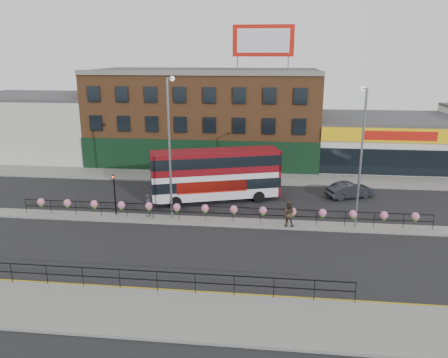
# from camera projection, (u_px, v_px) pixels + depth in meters

# --- Properties ---
(ground) EXTENTS (120.00, 120.00, 0.00)m
(ground) POSITION_uv_depth(u_px,v_px,m) (219.00, 223.00, 32.13)
(ground) COLOR black
(ground) RESTS_ON ground
(south_pavement) EXTENTS (60.00, 4.00, 0.15)m
(south_pavement) POSITION_uv_depth(u_px,v_px,m) (188.00, 315.00, 20.65)
(south_pavement) COLOR slate
(south_pavement) RESTS_ON ground
(north_pavement) EXTENTS (60.00, 4.00, 0.15)m
(north_pavement) POSITION_uv_depth(u_px,v_px,m) (234.00, 177.00, 43.57)
(north_pavement) COLOR slate
(north_pavement) RESTS_ON ground
(median) EXTENTS (60.00, 1.60, 0.15)m
(median) POSITION_uv_depth(u_px,v_px,m) (219.00, 222.00, 32.11)
(median) COLOR slate
(median) RESTS_ON ground
(yellow_line_inner) EXTENTS (60.00, 0.10, 0.01)m
(yellow_line_inner) POSITION_uv_depth(u_px,v_px,m) (197.00, 291.00, 22.87)
(yellow_line_inner) COLOR gold
(yellow_line_inner) RESTS_ON ground
(yellow_line_outer) EXTENTS (60.00, 0.10, 0.01)m
(yellow_line_outer) POSITION_uv_depth(u_px,v_px,m) (196.00, 293.00, 22.70)
(yellow_line_outer) COLOR gold
(yellow_line_outer) RESTS_ON ground
(brick_building) EXTENTS (25.00, 12.21, 10.30)m
(brick_building) POSITION_uv_depth(u_px,v_px,m) (206.00, 115.00, 50.19)
(brick_building) COLOR brown
(brick_building) RESTS_ON ground
(supermarket) EXTENTS (15.00, 12.25, 5.30)m
(supermarket) POSITION_uv_depth(u_px,v_px,m) (383.00, 140.00, 48.66)
(supermarket) COLOR silver
(supermarket) RESTS_ON ground
(warehouse_west) EXTENTS (15.50, 12.00, 7.30)m
(warehouse_west) POSITION_uv_depth(u_px,v_px,m) (41.00, 125.00, 52.83)
(warehouse_west) COLOR #B7B7B2
(warehouse_west) RESTS_ON ground
(billboard) EXTENTS (6.00, 0.29, 4.40)m
(billboard) POSITION_uv_depth(u_px,v_px,m) (263.00, 41.00, 42.51)
(billboard) COLOR #B7150C
(billboard) RESTS_ON brick_building
(median_railing) EXTENTS (30.04, 0.56, 1.23)m
(median_railing) POSITION_uv_depth(u_px,v_px,m) (219.00, 209.00, 31.84)
(median_railing) COLOR black
(median_railing) RESTS_ON median
(south_railing) EXTENTS (20.04, 0.05, 1.12)m
(south_railing) POSITION_uv_depth(u_px,v_px,m) (157.00, 277.00, 22.44)
(south_railing) COLOR black
(south_railing) RESTS_ON south_pavement
(double_decker_bus) EXTENTS (10.95, 5.64, 4.32)m
(double_decker_bus) POSITION_uv_depth(u_px,v_px,m) (216.00, 170.00, 36.30)
(double_decker_bus) COLOR silver
(double_decker_bus) RESTS_ON ground
(car) EXTENTS (4.37, 5.11, 1.34)m
(car) POSITION_uv_depth(u_px,v_px,m) (350.00, 190.00, 37.59)
(car) COLOR #24262F
(car) RESTS_ON ground
(pedestrian_a) EXTENTS (0.91, 0.84, 1.74)m
(pedestrian_a) POSITION_uv_depth(u_px,v_px,m) (148.00, 205.00, 32.80)
(pedestrian_a) COLOR #23222D
(pedestrian_a) RESTS_ON median
(pedestrian_b) EXTENTS (1.03, 0.86, 1.89)m
(pedestrian_b) POSITION_uv_depth(u_px,v_px,m) (288.00, 214.00, 30.88)
(pedestrian_b) COLOR #3B2F22
(pedestrian_b) RESTS_ON median
(lamp_column_west) EXTENTS (0.37, 1.81, 10.30)m
(lamp_column_west) POSITION_uv_depth(u_px,v_px,m) (170.00, 137.00, 31.17)
(lamp_column_west) COLOR slate
(lamp_column_west) RESTS_ON median
(lamp_column_east) EXTENTS (0.35, 1.71, 9.72)m
(lamp_column_east) POSITION_uv_depth(u_px,v_px,m) (361.00, 147.00, 29.63)
(lamp_column_east) COLOR slate
(lamp_column_east) RESTS_ON median
(traffic_light_median) EXTENTS (0.15, 0.28, 3.65)m
(traffic_light_median) POSITION_uv_depth(u_px,v_px,m) (114.00, 186.00, 32.69)
(traffic_light_median) COLOR black
(traffic_light_median) RESTS_ON median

